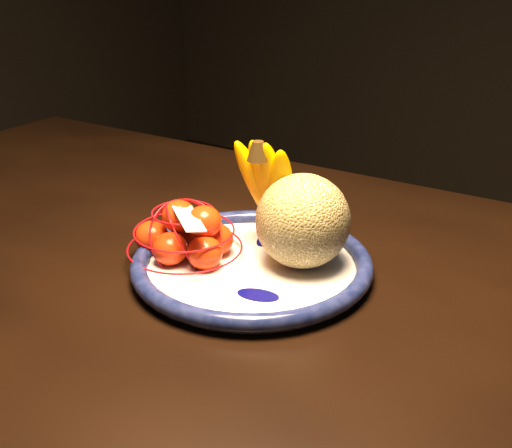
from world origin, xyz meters
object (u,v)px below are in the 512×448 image
Objects in this scene: fruit_bowl at (252,264)px; mandarin_bag at (187,235)px; banana_bunch at (271,186)px; cantaloupe at (303,221)px; dining_table at (165,280)px.

mandarin_bag is at bearing -161.98° from fruit_bowl.
fruit_bowl is at bearing -75.77° from banana_bunch.
banana_bunch is at bearing 103.52° from fruit_bowl.
fruit_bowl is at bearing -142.71° from cantaloupe.
mandarin_bag reaches higher than dining_table.
mandarin_bag reaches higher than fruit_bowl.
cantaloupe is at bearing 2.94° from dining_table.
cantaloupe reaches higher than mandarin_bag.
mandarin_bag is at bearing -124.51° from banana_bunch.
cantaloupe is (0.05, 0.04, 0.06)m from fruit_bowl.
fruit_bowl is 2.58× the size of cantaloupe.
dining_table is at bearing 174.81° from fruit_bowl.
mandarin_bag is at bearing -29.34° from dining_table.
cantaloupe is 0.08m from banana_bunch.
dining_table is 8.42× the size of banana_bunch.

